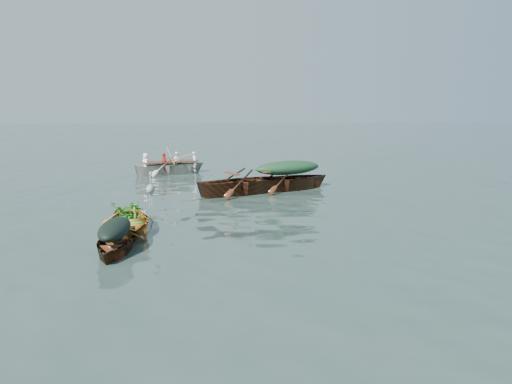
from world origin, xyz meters
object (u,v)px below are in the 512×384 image
(dark_covered_boat, at_px, (116,251))
(green_tarp_boat, at_px, (288,190))
(yellow_dinghy, at_px, (130,231))
(heron, at_px, (151,195))
(open_wooden_boat, at_px, (247,194))
(rowed_boat, at_px, (171,174))

(dark_covered_boat, bearing_deg, green_tarp_boat, 57.57)
(yellow_dinghy, bearing_deg, heron, 5.19)
(yellow_dinghy, distance_m, heron, 1.05)
(yellow_dinghy, height_order, dark_covered_boat, yellow_dinghy)
(yellow_dinghy, height_order, heron, heron)
(open_wooden_boat, height_order, rowed_boat, open_wooden_boat)
(dark_covered_boat, height_order, open_wooden_boat, open_wooden_boat)
(rowed_boat, bearing_deg, heron, 159.52)
(green_tarp_boat, relative_size, open_wooden_boat, 0.95)
(dark_covered_boat, distance_m, green_tarp_boat, 8.91)
(yellow_dinghy, xyz_separation_m, open_wooden_boat, (3.35, 5.02, 0.00))
(green_tarp_boat, distance_m, heron, 7.07)
(dark_covered_boat, height_order, rowed_boat, rowed_boat)
(green_tarp_boat, bearing_deg, open_wooden_boat, 90.00)
(green_tarp_boat, xyz_separation_m, rowed_boat, (-4.69, 4.65, 0.00))
(open_wooden_boat, relative_size, heron, 5.52)
(heron, bearing_deg, open_wooden_boat, 45.84)
(yellow_dinghy, xyz_separation_m, heron, (0.52, 0.18, 0.89))
(green_tarp_boat, bearing_deg, yellow_dinghy, 117.31)
(yellow_dinghy, height_order, open_wooden_boat, open_wooden_boat)
(dark_covered_boat, distance_m, open_wooden_boat, 7.58)
(dark_covered_boat, distance_m, heron, 2.20)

